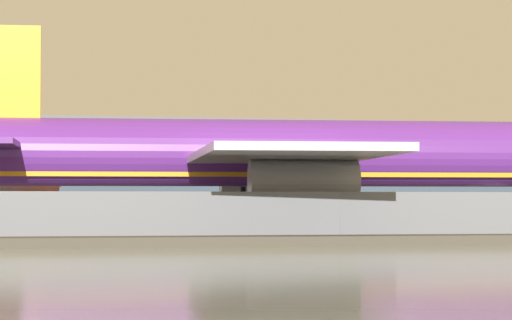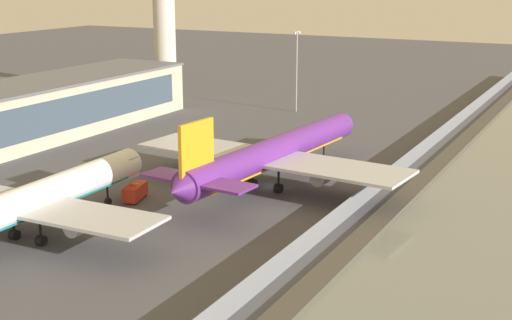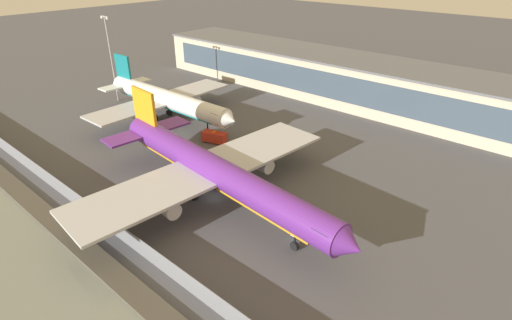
{
  "view_description": "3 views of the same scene",
  "coord_description": "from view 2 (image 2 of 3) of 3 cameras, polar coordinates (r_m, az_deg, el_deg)",
  "views": [
    {
      "loc": [
        -18.11,
        -79.61,
        2.18
      ],
      "look_at": [
        -0.96,
        1.49,
        5.08
      ],
      "focal_mm": 85.0,
      "sensor_mm": 36.0,
      "label": 1
    },
    {
      "loc": [
        -95.55,
        -47.7,
        32.76
      ],
      "look_at": [
        -3.62,
        0.58,
        5.06
      ],
      "focal_mm": 50.0,
      "sensor_mm": 36.0,
      "label": 2
    },
    {
      "loc": [
        41.16,
        -36.65,
        35.41
      ],
      "look_at": [
        0.04,
        10.22,
        2.8
      ],
      "focal_mm": 28.0,
      "sensor_mm": 36.0,
      "label": 3
    }
  ],
  "objects": [
    {
      "name": "ground_plane",
      "position": [
        111.71,
        1.13,
        -2.12
      ],
      "size": [
        500.0,
        500.0,
        0.0
      ],
      "primitive_type": "plane",
      "color": "#4C4C51"
    },
    {
      "name": "shoreline_seawall",
      "position": [
        104.53,
        11.24,
        -3.48
      ],
      "size": [
        320.0,
        3.0,
        0.5
      ],
      "color": "#474238",
      "rests_on": "ground"
    },
    {
      "name": "perimeter_fence",
      "position": [
        105.45,
        8.93,
        -2.56
      ],
      "size": [
        280.0,
        0.1,
        2.75
      ],
      "color": "slate",
      "rests_on": "ground"
    },
    {
      "name": "cargo_jet_purple",
      "position": [
        110.5,
        1.42,
        0.54
      ],
      "size": [
        51.89,
        45.21,
        13.89
      ],
      "color": "#602889",
      "rests_on": "ground"
    },
    {
      "name": "passenger_jet_white_teal",
      "position": [
        93.48,
        -17.14,
        -3.06
      ],
      "size": [
        42.99,
        36.53,
        12.97
      ],
      "color": "white",
      "rests_on": "ground"
    },
    {
      "name": "baggage_tug",
      "position": [
        126.24,
        3.78,
        0.24
      ],
      "size": [
        1.68,
        3.24,
        1.8
      ],
      "color": "white",
      "rests_on": "ground"
    },
    {
      "name": "ops_van",
      "position": [
        106.26,
        -9.67,
        -2.52
      ],
      "size": [
        5.58,
        3.46,
        2.48
      ],
      "color": "red",
      "rests_on": "ground"
    },
    {
      "name": "apron_light_mast_apron_east",
      "position": [
        169.69,
        3.27,
        7.49
      ],
      "size": [
        3.2,
        0.4,
        19.15
      ],
      "color": "#93969B",
      "rests_on": "ground"
    }
  ]
}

